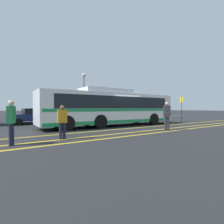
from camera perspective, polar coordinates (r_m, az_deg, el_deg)
The scene contains 13 objects.
ground_plane at distance 14.59m, azimuth 2.91°, elevation -4.51°, with size 220.00×220.00×0.00m, color #262628.
lane_strip_0 at distance 12.74m, azimuth 5.67°, elevation -5.34°, with size 0.20×31.67×0.01m, color gold.
lane_strip_1 at distance 11.52m, azimuth 11.10°, elevation -6.05°, with size 0.20×31.67×0.01m, color gold.
lane_strip_2 at distance 10.88m, azimuth 14.76°, elevation -6.50°, with size 0.20×31.67×0.01m, color gold.
curb_strip at distance 20.26m, azimuth -10.76°, elevation -2.71°, with size 39.67×0.36×0.15m, color #99999E.
transit_bus at distance 14.39m, azimuth -0.06°, elevation 1.48°, with size 12.05×2.89×3.00m.
parked_car_1 at distance 17.79m, azimuth -24.71°, elevation -1.24°, with size 4.03×2.02×1.44m.
parked_car_2 at distance 19.34m, azimuth -7.23°, elevation -1.06°, with size 4.90×2.09×1.35m.
pedestrian_0 at distance 7.87m, azimuth -30.05°, elevation -2.15°, with size 0.36×0.47×1.77m.
pedestrian_1 at distance 8.51m, azimuth -15.90°, elevation -2.56°, with size 0.45×0.28×1.60m.
pedestrian_2 at distance 12.03m, azimuth 17.50°, elevation -0.62°, with size 0.47×0.42×1.87m.
bus_stop_sign at distance 18.34m, azimuth 21.79°, elevation 1.78°, with size 0.07×0.40×2.65m.
street_lamp at distance 22.17m, azimuth -9.15°, elevation 8.32°, with size 0.49×0.49×5.81m.
Camera 1 is at (-8.86, -11.50, 1.46)m, focal length 28.00 mm.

